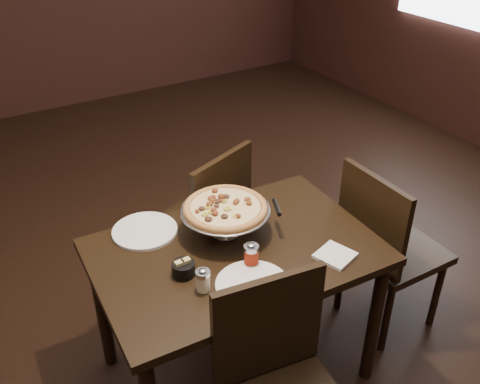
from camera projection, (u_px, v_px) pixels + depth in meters
room at (214, 71)px, 1.81m from camera, size 6.04×7.04×2.84m
dining_table at (236, 266)px, 2.17m from camera, size 1.15×0.80×0.70m
pizza_stand at (225, 208)px, 2.15m from camera, size 0.37×0.37×0.15m
parmesan_shaker at (203, 280)px, 1.90m from camera, size 0.05×0.05×0.09m
pepper_flake_shaker at (251, 255)px, 2.01m from camera, size 0.06×0.06×0.10m
packet_caddy at (183, 268)px, 1.97m from camera, size 0.09×0.09×0.07m
napkin_stack at (335, 255)px, 2.07m from camera, size 0.17×0.17×0.01m
plate_left at (145, 231)px, 2.21m from camera, size 0.27×0.27×0.01m
plate_near at (253, 285)px, 1.93m from camera, size 0.27×0.27×0.01m
serving_spatula at (277, 208)px, 2.16m from camera, size 0.14×0.14×0.02m
chair_far at (205, 222)px, 2.65m from camera, size 0.54×0.54×0.89m
chair_side at (385, 245)px, 2.50m from camera, size 0.42×0.42×0.88m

